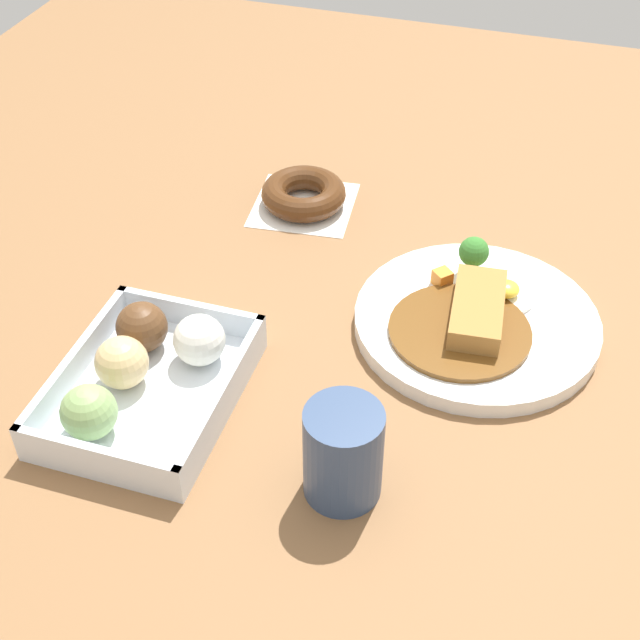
{
  "coord_description": "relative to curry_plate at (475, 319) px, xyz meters",
  "views": [
    {
      "loc": [
        0.7,
        0.16,
        0.63
      ],
      "look_at": [
        0.05,
        -0.04,
        0.03
      ],
      "focal_mm": 49.54,
      "sensor_mm": 36.0,
      "label": 1
    }
  ],
  "objects": [
    {
      "name": "ground_plane",
      "position": [
        0.02,
        -0.11,
        -0.01
      ],
      "size": [
        1.6,
        1.6,
        0.0
      ],
      "primitive_type": "plane",
      "color": "brown"
    },
    {
      "name": "coffee_mug",
      "position": [
        0.25,
        -0.07,
        0.03
      ],
      "size": [
        0.07,
        0.07,
        0.09
      ],
      "primitive_type": "cylinder",
      "color": "#33476B",
      "rests_on": "ground_plane"
    },
    {
      "name": "chocolate_ring_donut",
      "position": [
        -0.17,
        -0.25,
        0.0
      ],
      "size": [
        0.14,
        0.14,
        0.03
      ],
      "color": "white",
      "rests_on": "ground_plane"
    },
    {
      "name": "donut_box",
      "position": [
        0.19,
        -0.29,
        0.01
      ],
      "size": [
        0.21,
        0.16,
        0.06
      ],
      "color": "silver",
      "rests_on": "ground_plane"
    },
    {
      "name": "curry_plate",
      "position": [
        0.0,
        0.0,
        0.0
      ],
      "size": [
        0.26,
        0.26,
        0.06
      ],
      "color": "white",
      "rests_on": "ground_plane"
    }
  ]
}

